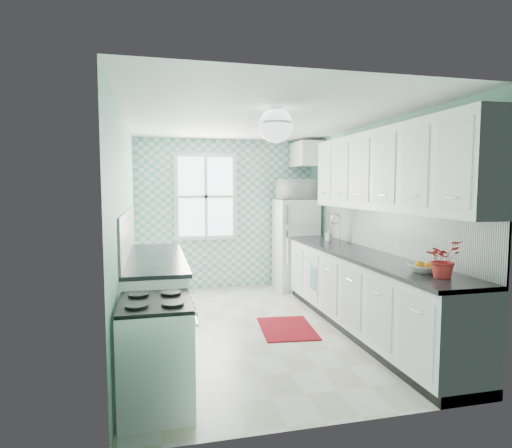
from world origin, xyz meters
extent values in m
cube|color=beige|center=(0.00, 0.00, -0.01)|extent=(3.00, 4.40, 0.02)
cube|color=white|center=(0.00, 0.00, 2.51)|extent=(3.00, 4.40, 0.02)
cube|color=#84C7AE|center=(0.00, 2.21, 1.25)|extent=(3.00, 0.02, 2.50)
cube|color=#84C7AE|center=(0.00, -2.21, 1.25)|extent=(3.00, 0.02, 2.50)
cube|color=#84C7AE|center=(-1.51, 0.00, 1.25)|extent=(0.02, 4.40, 2.50)
cube|color=#84C7AE|center=(1.51, 0.00, 1.25)|extent=(0.02, 4.40, 2.50)
cube|color=#6EB7B3|center=(0.00, 2.19, 1.25)|extent=(3.00, 0.01, 2.50)
cube|color=white|center=(-0.35, 2.17, 1.55)|extent=(1.04, 0.05, 1.44)
cube|color=white|center=(-0.35, 2.15, 1.55)|extent=(0.90, 0.02, 1.30)
cube|color=white|center=(1.49, -0.40, 1.20)|extent=(0.02, 3.60, 0.51)
cube|color=white|center=(-1.49, -0.07, 1.20)|extent=(0.02, 2.15, 0.51)
cube|color=white|center=(1.33, -0.60, 1.90)|extent=(0.33, 3.20, 0.90)
cube|color=white|center=(1.30, 1.83, 2.25)|extent=(0.40, 0.74, 0.40)
cylinder|color=silver|center=(0.00, -0.80, 2.48)|extent=(0.14, 0.14, 0.04)
cylinder|color=silver|center=(0.00, -0.80, 2.41)|extent=(0.02, 0.02, 0.12)
sphere|color=white|center=(0.00, -0.80, 2.32)|extent=(0.34, 0.34, 0.34)
cube|color=white|center=(1.20, -0.40, 0.45)|extent=(0.60, 3.60, 0.90)
cube|color=black|center=(1.19, -0.40, 0.92)|extent=(0.63, 3.60, 0.04)
cube|color=white|center=(-1.20, -0.07, 0.45)|extent=(0.60, 2.15, 0.90)
cube|color=black|center=(-1.19, -0.07, 0.92)|extent=(0.63, 2.15, 0.04)
cube|color=silver|center=(1.11, 1.83, 0.75)|extent=(0.65, 0.62, 1.50)
cube|color=silver|center=(1.11, 1.51, 1.10)|extent=(0.64, 0.01, 0.02)
cube|color=silver|center=(0.85, 1.50, 1.28)|extent=(0.03, 0.03, 0.30)
cube|color=silver|center=(0.85, 1.50, 0.75)|extent=(0.03, 0.03, 0.54)
cube|color=silver|center=(-1.20, -1.64, 0.42)|extent=(0.55, 0.69, 0.82)
cube|color=black|center=(-1.20, -1.64, 0.83)|extent=(0.55, 0.69, 0.03)
cube|color=black|center=(-0.92, -1.64, 0.47)|extent=(0.01, 0.46, 0.27)
cube|color=silver|center=(1.20, 0.62, 0.92)|extent=(0.44, 0.37, 0.12)
cylinder|color=silver|center=(1.36, 0.62, 1.12)|extent=(0.02, 0.02, 0.30)
torus|color=silver|center=(1.30, 0.62, 1.31)|extent=(0.16, 0.02, 0.16)
cube|color=#5F0810|center=(0.35, -0.12, 0.01)|extent=(0.71, 0.95, 0.01)
cube|color=#5FAE9D|center=(0.89, 0.41, 0.48)|extent=(0.02, 0.21, 0.32)
imported|color=white|center=(1.20, -1.57, 0.98)|extent=(0.33, 0.33, 0.07)
imported|color=#BC3926|center=(1.20, -1.81, 1.10)|extent=(0.36, 0.33, 0.33)
imported|color=#A1B7C6|center=(1.25, 0.76, 1.02)|extent=(0.10, 0.10, 0.17)
imported|color=silver|center=(1.11, 1.83, 1.67)|extent=(0.62, 0.43, 0.34)
camera|label=1|loc=(-1.19, -4.94, 1.72)|focal=30.00mm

